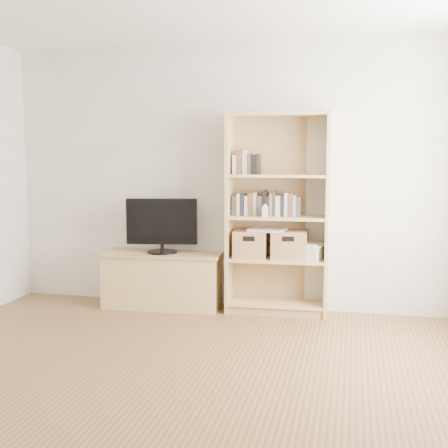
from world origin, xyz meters
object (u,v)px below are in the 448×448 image
(bookshelf, at_px, (277,214))
(basket_left, at_px, (250,244))
(tv_stand, at_px, (163,281))
(television, at_px, (162,225))
(laptop, at_px, (267,230))
(baby_monitor, at_px, (265,212))
(basket_right, at_px, (289,245))

(bookshelf, xyz_separation_m, basket_left, (-0.26, -0.02, -0.30))
(tv_stand, bearing_deg, television, 0.00)
(tv_stand, height_order, laptop, laptop)
(bookshelf, bearing_deg, tv_stand, 179.55)
(tv_stand, height_order, baby_monitor, baby_monitor)
(tv_stand, distance_m, basket_right, 1.32)
(bookshelf, xyz_separation_m, television, (-1.14, -0.04, -0.14))
(tv_stand, distance_m, television, 0.56)
(basket_left, bearing_deg, baby_monitor, -35.72)
(laptop, bearing_deg, basket_left, -169.47)
(bookshelf, relative_size, basket_left, 6.07)
(baby_monitor, bearing_deg, basket_right, 31.66)
(bookshelf, distance_m, basket_left, 0.39)
(baby_monitor, bearing_deg, basket_left, 153.16)
(basket_right, bearing_deg, television, -179.95)
(baby_monitor, height_order, basket_left, baby_monitor)
(television, bearing_deg, baby_monitor, -14.00)
(tv_stand, xyz_separation_m, bookshelf, (1.14, 0.04, 0.70))
(bookshelf, height_order, baby_monitor, bookshelf)
(television, height_order, baby_monitor, television)
(laptop, bearing_deg, tv_stand, -168.80)
(basket_right, bearing_deg, laptop, -177.97)
(basket_left, distance_m, basket_right, 0.37)
(basket_left, height_order, basket_right, basket_right)
(television, bearing_deg, basket_left, -8.54)
(bookshelf, bearing_deg, basket_right, -2.60)
(baby_monitor, height_order, basket_right, baby_monitor)
(television, distance_m, basket_left, 0.90)
(tv_stand, relative_size, laptop, 3.45)
(bookshelf, distance_m, television, 1.15)
(bookshelf, distance_m, basket_right, 0.31)
(bookshelf, relative_size, laptop, 5.78)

